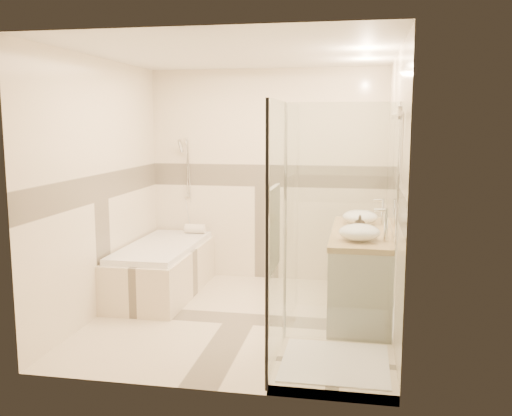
% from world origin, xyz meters
% --- Properties ---
extents(room, '(2.82, 3.02, 2.52)m').
position_xyz_m(room, '(0.06, 0.01, 1.26)').
color(room, beige).
rests_on(room, ground).
extents(bathtub, '(0.75, 1.70, 0.56)m').
position_xyz_m(bathtub, '(-1.02, 0.65, 0.31)').
color(bathtub, beige).
rests_on(bathtub, ground).
extents(vanity, '(0.58, 1.62, 0.85)m').
position_xyz_m(vanity, '(1.12, 0.30, 0.43)').
color(vanity, silver).
rests_on(vanity, ground).
extents(shower_enclosure, '(0.96, 0.93, 2.04)m').
position_xyz_m(shower_enclosure, '(0.83, -0.97, 0.51)').
color(shower_enclosure, beige).
rests_on(shower_enclosure, ground).
extents(vessel_sink_near, '(0.36, 0.36, 0.14)m').
position_xyz_m(vessel_sink_near, '(1.10, 0.67, 0.92)').
color(vessel_sink_near, white).
rests_on(vessel_sink_near, vanity).
extents(vessel_sink_far, '(0.37, 0.37, 0.15)m').
position_xyz_m(vessel_sink_far, '(1.10, -0.16, 0.92)').
color(vessel_sink_far, white).
rests_on(vessel_sink_far, vanity).
extents(faucet_near, '(0.11, 0.03, 0.27)m').
position_xyz_m(faucet_near, '(1.32, 0.67, 1.00)').
color(faucet_near, silver).
rests_on(faucet_near, vanity).
extents(faucet_far, '(0.12, 0.03, 0.30)m').
position_xyz_m(faucet_far, '(1.32, -0.16, 1.02)').
color(faucet_far, silver).
rests_on(faucet_far, vanity).
extents(amenity_bottle_a, '(0.09, 0.10, 0.17)m').
position_xyz_m(amenity_bottle_a, '(1.10, 0.16, 0.94)').
color(amenity_bottle_a, black).
rests_on(amenity_bottle_a, vanity).
extents(amenity_bottle_b, '(0.11, 0.11, 0.14)m').
position_xyz_m(amenity_bottle_b, '(1.10, 0.33, 0.92)').
color(amenity_bottle_b, black).
rests_on(amenity_bottle_b, vanity).
extents(folded_towels, '(0.19, 0.27, 0.08)m').
position_xyz_m(folded_towels, '(1.10, 0.99, 0.89)').
color(folded_towels, white).
rests_on(folded_towels, vanity).
extents(rolled_towel, '(0.24, 0.11, 0.11)m').
position_xyz_m(rolled_towel, '(-0.84, 1.30, 0.62)').
color(rolled_towel, white).
rests_on(rolled_towel, bathtub).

